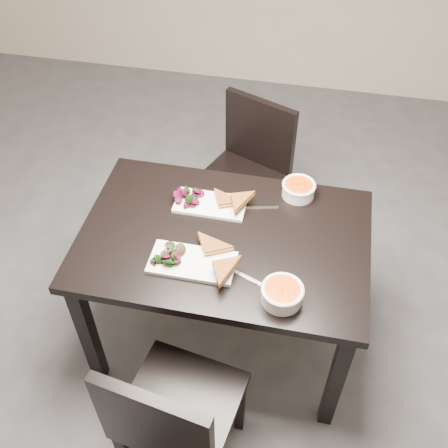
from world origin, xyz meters
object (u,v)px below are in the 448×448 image
(chair_far, at_px, (248,167))
(soup_bowl_far, at_px, (299,189))
(chair_near, at_px, (172,416))
(plate_near, at_px, (192,263))
(table, at_px, (224,251))
(soup_bowl_near, at_px, (282,293))
(plate_far, at_px, (210,204))

(chair_far, height_order, soup_bowl_far, chair_far)
(chair_near, bearing_deg, plate_near, 103.51)
(plate_near, bearing_deg, chair_far, 86.03)
(table, relative_size, soup_bowl_far, 8.01)
(table, bearing_deg, plate_near, -117.76)
(soup_bowl_near, bearing_deg, plate_far, 130.10)
(soup_bowl_near, relative_size, plate_far, 0.51)
(chair_far, height_order, plate_near, chair_far)
(chair_near, distance_m, chair_far, 1.45)
(chair_far, bearing_deg, soup_bowl_far, -34.80)
(plate_far, bearing_deg, chair_near, -87.33)
(chair_near, height_order, soup_bowl_near, chair_near)
(table, distance_m, plate_near, 0.22)
(plate_near, height_order, soup_bowl_far, soup_bowl_far)
(table, xyz_separation_m, chair_far, (-0.03, 0.77, -0.17))
(table, bearing_deg, soup_bowl_far, 48.60)
(chair_far, bearing_deg, plate_far, -74.04)
(plate_near, relative_size, soup_bowl_near, 2.13)
(chair_near, bearing_deg, chair_far, 98.25)
(chair_far, distance_m, plate_near, 0.99)
(soup_bowl_far, bearing_deg, chair_far, 122.79)
(chair_far, bearing_deg, soup_bowl_near, -51.60)
(chair_near, relative_size, soup_bowl_near, 5.33)
(table, xyz_separation_m, soup_bowl_near, (0.28, -0.28, 0.14))
(plate_near, xyz_separation_m, plate_far, (-0.00, 0.34, -0.00))
(soup_bowl_far, bearing_deg, plate_near, -127.01)
(chair_far, relative_size, soup_bowl_near, 5.33)
(plate_near, bearing_deg, plate_far, 90.53)
(soup_bowl_near, bearing_deg, soup_bowl_far, 90.16)
(chair_near, xyz_separation_m, soup_bowl_far, (0.33, 0.99, 0.30))
(soup_bowl_far, bearing_deg, plate_far, -158.33)
(plate_near, distance_m, soup_bowl_far, 0.61)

